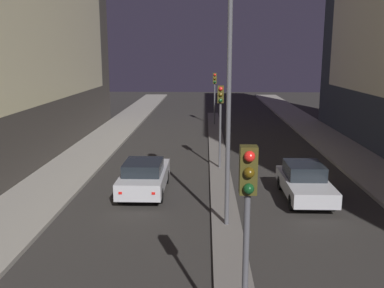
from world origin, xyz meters
The scene contains 7 objects.
median_strip centered at (0.00, 20.73, 0.06)m, with size 1.07×39.46×0.12m.
traffic_light_near centered at (0.00, 4.11, 3.35)m, with size 0.32×0.42×4.39m.
traffic_light_mid centered at (0.00, 18.86, 3.35)m, with size 0.32×0.42×4.39m.
traffic_light_far centered at (0.00, 33.30, 3.35)m, with size 0.32×0.42×4.39m.
street_lamp centered at (0.00, 11.08, 5.98)m, with size 0.56×0.56×8.35m.
car_left_lane centered at (-3.50, 14.86, 0.78)m, with size 1.89×4.47×1.52m.
car_right_lane centered at (3.50, 14.29, 0.76)m, with size 1.80×4.29×1.51m.
Camera 1 is at (-0.79, -3.44, 6.16)m, focal length 40.00 mm.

